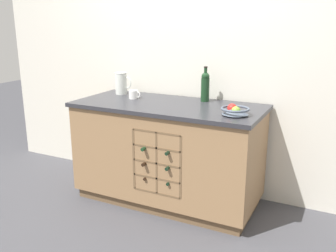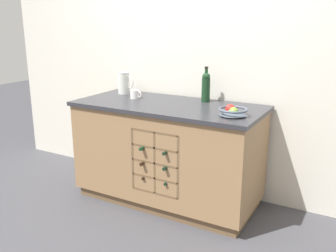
{
  "view_description": "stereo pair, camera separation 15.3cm",
  "coord_description": "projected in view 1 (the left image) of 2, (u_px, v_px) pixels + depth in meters",
  "views": [
    {
      "loc": [
        1.43,
        -2.85,
        1.62
      ],
      "look_at": [
        0.0,
        0.0,
        0.71
      ],
      "focal_mm": 40.0,
      "sensor_mm": 36.0,
      "label": 1
    },
    {
      "loc": [
        1.56,
        -2.78,
        1.62
      ],
      "look_at": [
        0.0,
        0.0,
        0.71
      ],
      "focal_mm": 40.0,
      "sensor_mm": 36.0,
      "label": 2
    }
  ],
  "objects": [
    {
      "name": "fruit_bowl",
      "position": [
        235.0,
        110.0,
        2.86
      ],
      "size": [
        0.22,
        0.22,
        0.08
      ],
      "color": "#4C5666",
      "rests_on": "kitchen_island"
    },
    {
      "name": "kitchen_island",
      "position": [
        168.0,
        153.0,
        3.38
      ],
      "size": [
        1.66,
        0.77,
        0.91
      ],
      "color": "brown",
      "rests_on": "ground_plane"
    },
    {
      "name": "back_wall",
      "position": [
        188.0,
        58.0,
        3.53
      ],
      "size": [
        4.4,
        0.06,
        2.55
      ],
      "primitive_type": "cube",
      "color": "silver",
      "rests_on": "ground_plane"
    },
    {
      "name": "white_pitcher",
      "position": [
        121.0,
        83.0,
        3.67
      ],
      "size": [
        0.18,
        0.12,
        0.21
      ],
      "color": "silver",
      "rests_on": "kitchen_island"
    },
    {
      "name": "ground_plane",
      "position": [
        168.0,
        199.0,
        3.51
      ],
      "size": [
        14.0,
        14.0,
        0.0
      ],
      "primitive_type": "plane",
      "color": "#424247"
    },
    {
      "name": "ceramic_mug",
      "position": [
        134.0,
        95.0,
        3.46
      ],
      "size": [
        0.12,
        0.08,
        0.08
      ],
      "color": "white",
      "rests_on": "kitchen_island"
    },
    {
      "name": "standing_wine_bottle",
      "position": [
        205.0,
        86.0,
        3.33
      ],
      "size": [
        0.08,
        0.08,
        0.31
      ],
      "color": "#19381E",
      "rests_on": "kitchen_island"
    }
  ]
}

